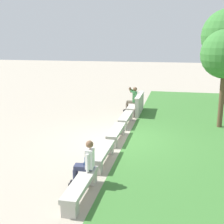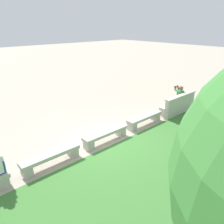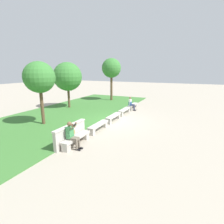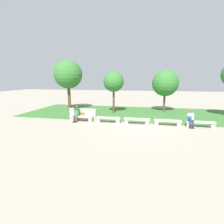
# 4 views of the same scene
# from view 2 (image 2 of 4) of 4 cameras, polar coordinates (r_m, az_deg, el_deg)

# --- Properties ---
(ground_plane) EXTENTS (80.00, 80.00, 0.00)m
(ground_plane) POSITION_cam_2_polar(r_m,az_deg,el_deg) (8.55, -1.66, -7.71)
(ground_plane) COLOR #A89E8C
(grass_strip) EXTENTS (23.08, 8.00, 0.03)m
(grass_strip) POSITION_cam_2_polar(r_m,az_deg,el_deg) (6.50, 26.09, -21.42)
(grass_strip) COLOR #3D7533
(grass_strip) RESTS_ON ground
(bench_main) EXTENTS (1.96, 0.40, 0.45)m
(bench_main) POSITION_cam_2_polar(r_m,az_deg,el_deg) (11.60, 15.83, 1.35)
(bench_main) COLOR #B7B2A8
(bench_main) RESTS_ON ground
(bench_near) EXTENTS (1.96, 0.40, 0.45)m
(bench_near) POSITION_cam_2_polar(r_m,az_deg,el_deg) (9.87, 8.50, -1.73)
(bench_near) COLOR #B7B2A8
(bench_near) RESTS_ON ground
(bench_mid) EXTENTS (1.96, 0.40, 0.45)m
(bench_mid) POSITION_cam_2_polar(r_m,az_deg,el_deg) (8.41, -1.69, -5.94)
(bench_mid) COLOR #B7B2A8
(bench_mid) RESTS_ON ground
(bench_far) EXTENTS (1.96, 0.40, 0.45)m
(bench_far) POSITION_cam_2_polar(r_m,az_deg,el_deg) (7.37, -15.66, -11.29)
(bench_far) COLOR #B7B2A8
(bench_far) RESTS_ON ground
(backrest_wall_with_plaque) EXTENTS (2.36, 0.24, 1.01)m
(backrest_wall_with_plaque) POSITION_cam_2_polar(r_m,az_deg,el_deg) (11.36, 17.36, 1.90)
(backrest_wall_with_plaque) COLOR #B7B2A8
(backrest_wall_with_plaque) RESTS_ON ground
(person_photographer) EXTENTS (0.48, 0.73, 1.32)m
(person_photographer) POSITION_cam_2_polar(r_m,az_deg,el_deg) (11.83, 16.83, 3.88)
(person_photographer) COLOR black
(person_photographer) RESTS_ON ground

